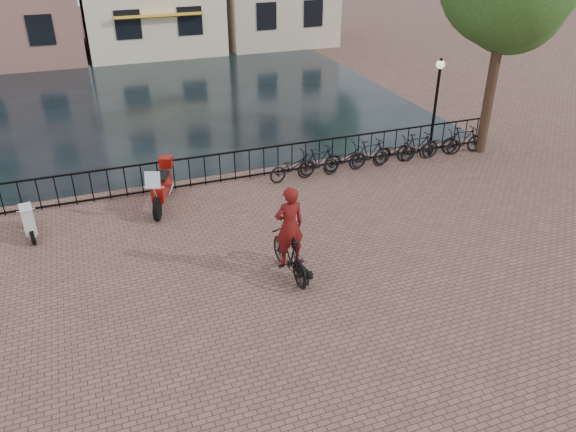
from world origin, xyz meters
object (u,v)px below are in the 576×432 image
object	(u,v)px
scooter	(27,214)
dog	(303,273)
motorcycle	(161,182)
cyclist	(289,238)
lamp_post	(437,91)

from	to	relation	value
scooter	dog	bearing A→B (deg)	-45.11
motorcycle	scooter	size ratio (longest dim) A/B	1.59
cyclist	dog	bearing A→B (deg)	112.01
lamp_post	cyclist	size ratio (longest dim) A/B	1.24
cyclist	motorcycle	bearing A→B (deg)	-67.96
scooter	motorcycle	bearing A→B (deg)	-1.09
lamp_post	cyclist	world-z (taller)	lamp_post
lamp_post	motorcycle	bearing A→B (deg)	-176.23
lamp_post	dog	xyz separation A→B (m)	(-7.26, -5.77, -2.12)
lamp_post	scooter	xyz separation A→B (m)	(-13.44, -1.09, -1.73)
cyclist	scooter	bearing A→B (deg)	-39.24
dog	motorcycle	size ratio (longest dim) A/B	0.34
lamp_post	motorcycle	world-z (taller)	lamp_post
lamp_post	motorcycle	size ratio (longest dim) A/B	1.52
lamp_post	scooter	distance (m)	13.60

